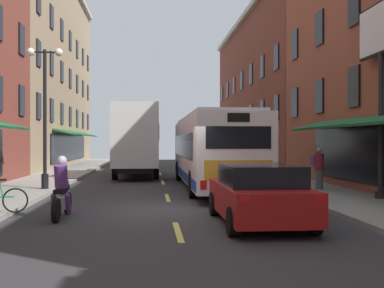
{
  "coord_description": "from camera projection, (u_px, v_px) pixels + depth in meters",
  "views": [
    {
      "loc": [
        -0.62,
        -14.14,
        2.02
      ],
      "look_at": [
        1.07,
        5.01,
        1.94
      ],
      "focal_mm": 44.29,
      "sensor_mm": 36.0,
      "label": 1
    }
  ],
  "objects": [
    {
      "name": "sedan_mid",
      "position": [
        139.0,
        159.0,
        37.02
      ],
      "size": [
        1.9,
        4.54,
        1.41
      ],
      "color": "maroon",
      "rests_on": "ground"
    },
    {
      "name": "motorcycle_rider",
      "position": [
        62.0,
        192.0,
        12.5
      ],
      "size": [
        0.62,
        2.07,
        1.66
      ],
      "color": "black",
      "rests_on": "ground"
    },
    {
      "name": "pedestrian_mid",
      "position": [
        246.0,
        159.0,
        28.63
      ],
      "size": [
        0.36,
        0.36,
        1.69
      ],
      "rotation": [
        0.0,
        0.0,
        5.47
      ],
      "color": "#4C4C51",
      "rests_on": "sidewalk_right"
    },
    {
      "name": "transit_bus",
      "position": [
        212.0,
        150.0,
        20.89
      ],
      "size": [
        2.68,
        12.49,
        3.14
      ],
      "color": "white",
      "rests_on": "ground"
    },
    {
      "name": "ground_plane",
      "position": [
        171.0,
        211.0,
        14.15
      ],
      "size": [
        34.8,
        80.0,
        0.1
      ],
      "primitive_type": "cube",
      "color": "#333335"
    },
    {
      "name": "box_truck",
      "position": [
        137.0,
        141.0,
        27.12
      ],
      "size": [
        2.5,
        8.14,
        4.04
      ],
      "color": "black",
      "rests_on": "ground"
    },
    {
      "name": "lane_centre_dashes",
      "position": [
        172.0,
        211.0,
        13.9
      ],
      "size": [
        0.14,
        73.9,
        0.01
      ],
      "color": "#DBCC4C",
      "rests_on": "ground"
    },
    {
      "name": "sidewalk_right",
      "position": [
        361.0,
        205.0,
        14.67
      ],
      "size": [
        3.0,
        80.0,
        0.14
      ],
      "primitive_type": "cube",
      "color": "gray",
      "rests_on": "ground"
    },
    {
      "name": "sedan_near",
      "position": [
        259.0,
        194.0,
        11.57
      ],
      "size": [
        2.02,
        4.32,
        1.47
      ],
      "color": "maroon",
      "rests_on": "ground"
    },
    {
      "name": "billboard_sign",
      "position": [
        381.0,
        47.0,
        15.76
      ],
      "size": [
        0.4,
        3.06,
        6.59
      ],
      "color": "black",
      "rests_on": "sidewalk_right"
    },
    {
      "name": "street_lamp_twin",
      "position": [
        45.0,
        111.0,
        19.01
      ],
      "size": [
        1.42,
        0.32,
        5.66
      ],
      "color": "black",
      "rests_on": "sidewalk_left"
    },
    {
      "name": "pedestrian_near",
      "position": [
        319.0,
        167.0,
        18.76
      ],
      "size": [
        0.5,
        0.5,
        1.66
      ],
      "rotation": [
        0.0,
        0.0,
        3.94
      ],
      "color": "#4C4C51",
      "rests_on": "sidewalk_right"
    }
  ]
}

